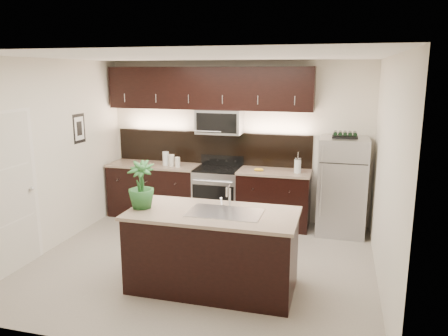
% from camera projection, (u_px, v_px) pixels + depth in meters
% --- Properties ---
extents(ground, '(4.50, 4.50, 0.00)m').
position_uv_depth(ground, '(202.00, 262.00, 5.89)').
color(ground, gray).
rests_on(ground, ground).
extents(room_walls, '(4.52, 4.02, 2.71)m').
position_uv_depth(room_walls, '(191.00, 138.00, 5.52)').
color(room_walls, silver).
rests_on(room_walls, ground).
extents(counter_run, '(3.51, 0.65, 0.94)m').
position_uv_depth(counter_run, '(207.00, 194.00, 7.50)').
color(counter_run, black).
rests_on(counter_run, ground).
extents(upper_fixtures, '(3.49, 0.40, 1.66)m').
position_uv_depth(upper_fixtures, '(210.00, 95.00, 7.28)').
color(upper_fixtures, black).
rests_on(upper_fixtures, counter_run).
extents(island, '(1.96, 0.96, 0.94)m').
position_uv_depth(island, '(213.00, 250.00, 5.11)').
color(island, black).
rests_on(island, ground).
extents(sink_faucet, '(0.84, 0.50, 0.28)m').
position_uv_depth(sink_faucet, '(225.00, 211.00, 4.98)').
color(sink_faucet, silver).
rests_on(sink_faucet, island).
extents(refrigerator, '(0.74, 0.67, 1.53)m').
position_uv_depth(refrigerator, '(342.00, 186.00, 6.81)').
color(refrigerator, '#B2B2B7').
rests_on(refrigerator, ground).
extents(wine_rack, '(0.38, 0.23, 0.09)m').
position_uv_depth(wine_rack, '(345.00, 135.00, 6.64)').
color(wine_rack, black).
rests_on(wine_rack, refrigerator).
extents(plant, '(0.36, 0.36, 0.56)m').
position_uv_depth(plant, '(141.00, 185.00, 5.11)').
color(plant, '#245A26').
rests_on(plant, island).
extents(canisters, '(0.34, 0.18, 0.24)m').
position_uv_depth(canisters, '(170.00, 160.00, 7.46)').
color(canisters, silver).
rests_on(canisters, counter_run).
extents(french_press, '(0.11, 0.11, 0.33)m').
position_uv_depth(french_press, '(298.00, 165.00, 6.94)').
color(french_press, silver).
rests_on(french_press, counter_run).
extents(bananas, '(0.16, 0.13, 0.05)m').
position_uv_depth(bananas, '(256.00, 169.00, 7.10)').
color(bananas, gold).
rests_on(bananas, counter_run).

